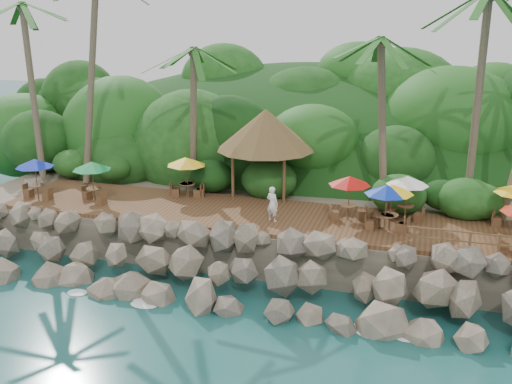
% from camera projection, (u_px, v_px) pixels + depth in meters
% --- Properties ---
extents(ground, '(140.00, 140.00, 0.00)m').
position_uv_depth(ground, '(214.00, 313.00, 23.39)').
color(ground, '#19514F').
rests_on(ground, ground).
extents(land_base, '(32.00, 25.20, 2.10)m').
position_uv_depth(land_base, '(300.00, 183.00, 37.71)').
color(land_base, gray).
rests_on(land_base, ground).
extents(jungle_hill, '(44.80, 28.00, 15.40)m').
position_uv_depth(jungle_hill, '(320.00, 170.00, 44.88)').
color(jungle_hill, '#143811').
rests_on(jungle_hill, ground).
extents(seawall, '(29.00, 4.00, 2.30)m').
position_uv_depth(seawall, '(230.00, 268.00, 24.87)').
color(seawall, gray).
rests_on(seawall, ground).
extents(terrace, '(26.00, 5.00, 0.20)m').
position_uv_depth(terrace, '(256.00, 215.00, 28.22)').
color(terrace, brown).
rests_on(terrace, land_base).
extents(jungle_foliage, '(44.00, 16.00, 12.00)m').
position_uv_depth(jungle_foliage, '(296.00, 203.00, 37.11)').
color(jungle_foliage, '#143811').
rests_on(jungle_foliage, ground).
extents(foam_line, '(25.20, 0.80, 0.06)m').
position_uv_depth(foam_line, '(216.00, 309.00, 23.65)').
color(foam_line, white).
rests_on(foam_line, ground).
extents(palms, '(32.42, 6.88, 12.95)m').
position_uv_depth(palms, '(268.00, 3.00, 27.86)').
color(palms, brown).
rests_on(palms, ground).
extents(palapa, '(5.28, 5.28, 4.60)m').
position_uv_depth(palapa, '(266.00, 130.00, 30.52)').
color(palapa, brown).
rests_on(palapa, ground).
extents(dining_clusters, '(25.59, 5.09, 2.15)m').
position_uv_depth(dining_clusters, '(295.00, 181.00, 27.32)').
color(dining_clusters, brown).
rests_on(dining_clusters, terrace).
extents(railing, '(7.20, 0.10, 1.00)m').
position_uv_depth(railing, '(499.00, 244.00, 22.88)').
color(railing, brown).
rests_on(railing, terrace).
extents(waiter, '(0.72, 0.60, 1.70)m').
position_uv_depth(waiter, '(272.00, 204.00, 26.89)').
color(waiter, white).
rests_on(waiter, terrace).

